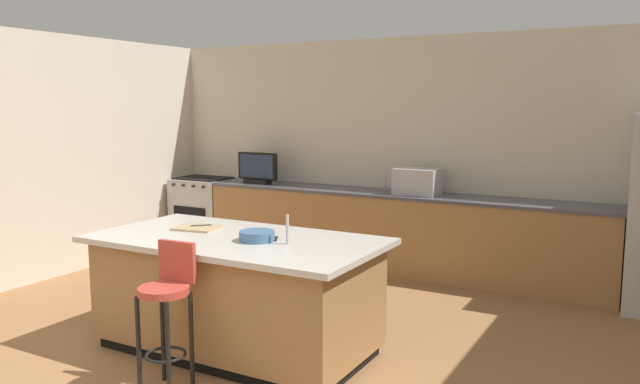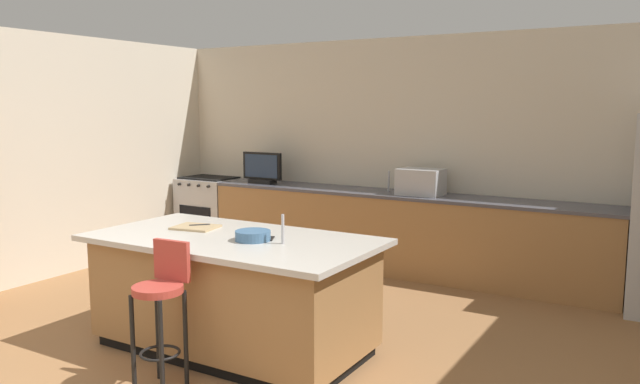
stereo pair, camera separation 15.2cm
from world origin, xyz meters
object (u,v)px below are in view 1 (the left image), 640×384
bar_stool_center (167,303)px  fruit_bowl (257,236)px  tv_monitor (258,169)px  microwave (418,181)px  range_oven (204,212)px  cutting_board (197,228)px  cell_phone (273,239)px  kitchen_island (237,293)px  tv_remote (201,226)px

bar_stool_center → fruit_bowl: size_ratio=3.76×
tv_monitor → microwave: bearing=1.4°
range_oven → cutting_board: 3.46m
range_oven → cell_phone: (2.91, -2.71, 0.44)m
tv_monitor → cutting_board: bearing=-65.1°
cell_phone → cutting_board: (-0.77, 0.04, 0.01)m
range_oven → fruit_bowl: (2.84, -2.81, 0.48)m
range_oven → bar_stool_center: (2.62, -3.56, 0.14)m
kitchen_island → bar_stool_center: size_ratio=2.25×
cell_phone → microwave: bearing=60.4°
bar_stool_center → fruit_bowl: 0.85m
tv_monitor → cell_phone: (1.98, -2.66, -0.20)m
microwave → bar_stool_center: 3.61m
range_oven → fruit_bowl: bearing=-44.7°
range_oven → tv_remote: bearing=-50.7°
microwave → cutting_board: bearing=-108.9°
kitchen_island → fruit_bowl: fruit_bowl is taller
tv_monitor → bar_stool_center: 3.92m
range_oven → cell_phone: 4.01m
range_oven → tv_monitor: size_ratio=1.67×
microwave → cell_phone: microwave is taller
fruit_bowl → cutting_board: bearing=168.7°
bar_stool_center → fruit_bowl: bar_stool_center is taller
kitchen_island → range_oven: (-2.63, 2.79, 0.01)m
fruit_bowl → kitchen_island: bearing=174.0°
fruit_bowl → tv_remote: bearing=164.3°
kitchen_island → cell_phone: 0.54m
kitchen_island → tv_monitor: 3.29m
range_oven → tv_remote: 3.41m
kitchen_island → range_oven: size_ratio=2.38×
kitchen_island → bar_stool_center: bar_stool_center is taller
kitchen_island → bar_stool_center: (-0.00, -0.77, 0.14)m
fruit_bowl → tv_monitor: bearing=124.6°
kitchen_island → cell_phone: (0.29, 0.08, 0.45)m
range_oven → fruit_bowl: 4.03m
fruit_bowl → cutting_board: 0.70m
microwave → bar_stool_center: size_ratio=0.48×
bar_stool_center → cutting_board: size_ratio=2.90×
kitchen_island → tv_remote: (-0.48, 0.17, 0.45)m
range_oven → cutting_board: range_oven is taller
kitchen_island → cell_phone: bearing=15.2°
cell_phone → tv_remote: (-0.77, 0.10, 0.01)m
tv_remote → cutting_board: tv_remote is taller
tv_monitor → tv_remote: size_ratio=3.34×
bar_stool_center → tv_remote: 1.10m
bar_stool_center → tv_remote: bearing=113.5°
tv_monitor → tv_remote: 2.84m
range_oven → tv_monitor: bearing=-3.1°
cell_phone → cutting_board: 0.77m
tv_monitor → range_oven: bearing=176.9°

